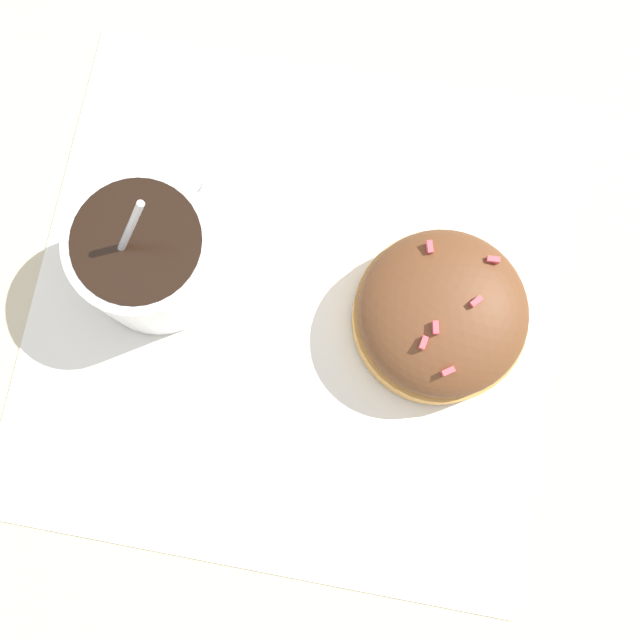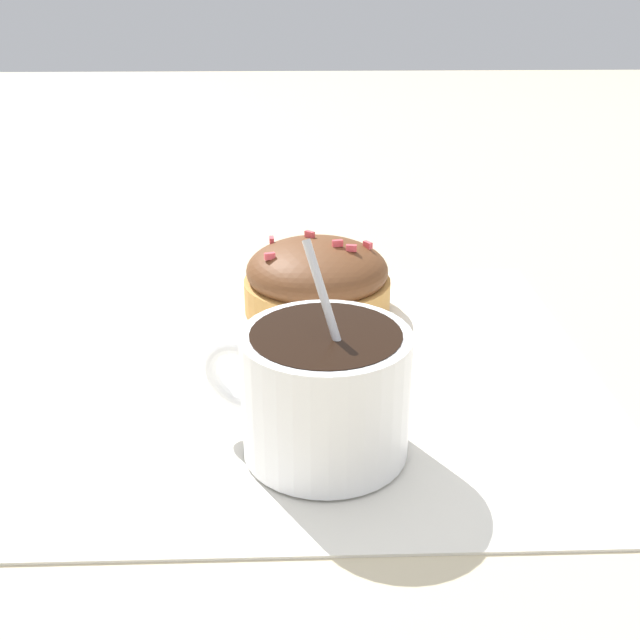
% 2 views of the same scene
% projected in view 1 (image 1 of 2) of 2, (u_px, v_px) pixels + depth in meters
% --- Properties ---
extents(ground_plane, '(3.00, 3.00, 0.00)m').
position_uv_depth(ground_plane, '(294.00, 306.00, 0.46)').
color(ground_plane, '#C6B793').
extents(paper_napkin, '(0.32, 0.31, 0.00)m').
position_uv_depth(paper_napkin, '(294.00, 305.00, 0.46)').
color(paper_napkin, white).
rests_on(paper_napkin, ground_plane).
extents(coffee_cup, '(0.08, 0.10, 0.11)m').
position_uv_depth(coffee_cup, '(149.00, 253.00, 0.43)').
color(coffee_cup, white).
rests_on(coffee_cup, paper_napkin).
extents(frosted_pastry, '(0.10, 0.10, 0.05)m').
position_uv_depth(frosted_pastry, '(441.00, 315.00, 0.43)').
color(frosted_pastry, '#D19347').
rests_on(frosted_pastry, paper_napkin).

